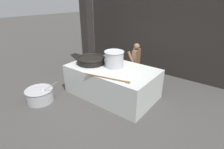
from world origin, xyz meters
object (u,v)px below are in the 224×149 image
(stock_pot, at_px, (114,59))
(prep_bowl_vegetables, at_px, (40,95))
(giant_wok_near, at_px, (91,60))
(cook, at_px, (136,62))

(stock_pot, xyz_separation_m, prep_bowl_vegetables, (-1.57, -1.90, -1.04))
(giant_wok_near, relative_size, cook, 0.62)
(giant_wok_near, distance_m, cook, 1.71)
(giant_wok_near, distance_m, prep_bowl_vegetables, 2.02)
(cook, distance_m, prep_bowl_vegetables, 3.54)
(cook, height_order, prep_bowl_vegetables, cook)
(giant_wok_near, height_order, stock_pot, stock_pot)
(stock_pot, height_order, cook, cook)
(stock_pot, bearing_deg, prep_bowl_vegetables, -129.67)
(giant_wok_near, xyz_separation_m, cook, (1.00, 1.37, -0.27))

